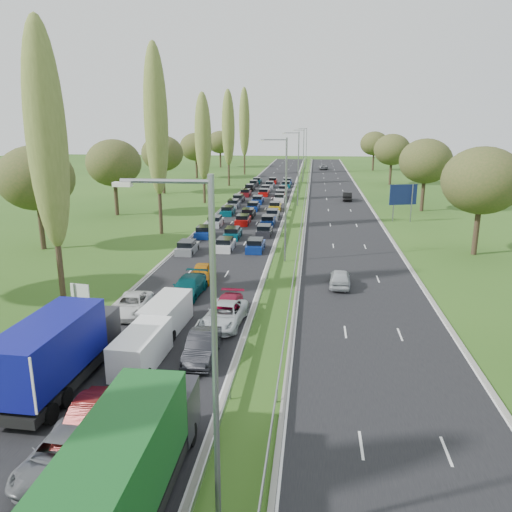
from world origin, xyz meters
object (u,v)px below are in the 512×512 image
(green_lorry, at_px, (110,498))
(direction_sign, at_px, (403,196))
(blue_lorry, at_px, (60,350))
(info_sign, at_px, (80,294))
(white_van_rear, at_px, (167,314))
(white_van_front, at_px, (143,347))
(near_car_2, at_px, (132,304))

(green_lorry, height_order, direction_sign, direction_sign)
(blue_lorry, height_order, info_sign, blue_lorry)
(white_van_rear, bearing_deg, white_van_front, -85.85)
(white_van_front, distance_m, info_sign, 10.29)
(near_car_2, bearing_deg, blue_lorry, -93.91)
(white_van_front, distance_m, direction_sign, 50.19)
(green_lorry, distance_m, info_sign, 22.77)
(green_lorry, relative_size, white_van_rear, 2.60)
(white_van_rear, height_order, direction_sign, direction_sign)
(blue_lorry, distance_m, info_sign, 11.02)
(green_lorry, height_order, white_van_rear, green_lorry)
(green_lorry, bearing_deg, direction_sign, 72.33)
(near_car_2, relative_size, white_van_front, 0.96)
(white_van_rear, distance_m, info_sign, 7.53)
(near_car_2, relative_size, info_sign, 2.32)
(white_van_rear, xyz_separation_m, info_sign, (-7.15, 2.33, 0.30))
(direction_sign, bearing_deg, white_van_rear, -118.30)
(blue_lorry, height_order, white_van_rear, blue_lorry)
(info_sign, relative_size, direction_sign, 0.40)
(blue_lorry, height_order, green_lorry, green_lorry)
(green_lorry, bearing_deg, info_sign, 117.56)
(near_car_2, distance_m, green_lorry, 21.32)
(white_van_rear, bearing_deg, direction_sign, 65.35)
(blue_lorry, distance_m, green_lorry, 11.93)
(blue_lorry, height_order, direction_sign, direction_sign)
(near_car_2, height_order, green_lorry, green_lorry)
(blue_lorry, relative_size, info_sign, 4.47)
(info_sign, bearing_deg, near_car_2, 0.40)
(green_lorry, bearing_deg, white_van_rear, 100.78)
(white_van_front, relative_size, info_sign, 2.41)
(near_car_2, bearing_deg, direction_sign, 52.24)
(near_car_2, relative_size, blue_lorry, 0.52)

